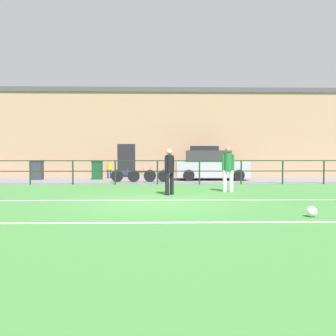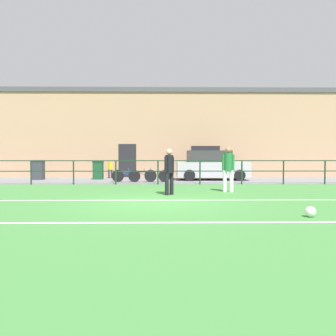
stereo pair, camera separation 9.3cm
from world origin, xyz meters
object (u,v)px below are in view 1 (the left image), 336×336
soccer_ball_match (312,212)px  trash_bin_1 (37,170)px  spectator_child (109,168)px  player_goalkeeper (169,169)px  bicycle_parked_1 (133,176)px  trash_bin_0 (97,170)px  parked_car_red (210,166)px  bicycle_parked_0 (149,176)px  player_striker (228,166)px

soccer_ball_match → trash_bin_1: (-10.29, 11.22, 0.45)m
spectator_child → player_goalkeeper: bearing=118.5°
bicycle_parked_1 → trash_bin_0: size_ratio=2.18×
soccer_ball_match → parked_car_red: (-0.57, 10.99, 0.67)m
trash_bin_0 → player_goalkeeper: bearing=-61.7°
bicycle_parked_0 → trash_bin_0: trash_bin_0 is taller
soccer_ball_match → trash_bin_1: bearing=132.5°
player_goalkeeper → bicycle_parked_1: (-1.70, 5.35, -0.56)m
parked_car_red → trash_bin_1: parked_car_red is taller
player_striker → trash_bin_1: (-9.47, 6.15, -0.39)m
soccer_ball_match → parked_car_red: 11.03m
bicycle_parked_0 → trash_bin_0: size_ratio=2.04×
trash_bin_1 → soccer_ball_match: bearing=-47.5°
trash_bin_1 → player_goalkeeper: bearing=-44.4°
player_striker → player_goalkeeper: bearing=-151.8°
soccer_ball_match → spectator_child: size_ratio=0.22×
bicycle_parked_0 → trash_bin_1: size_ratio=1.97×
player_goalkeeper → bicycle_parked_0: (-0.92, 5.35, -0.57)m
bicycle_parked_0 → parked_car_red: bearing=23.7°
player_goalkeeper → soccer_ball_match: (3.05, -4.14, -0.79)m
player_striker → trash_bin_0: bearing=139.9°
bicycle_parked_1 → player_goalkeeper: bearing=-72.3°
spectator_child → trash_bin_1: trash_bin_1 is taller
parked_car_red → trash_bin_0: bearing=176.2°
spectator_child → bicycle_parked_1: 3.33m
trash_bin_0 → trash_bin_1: (-3.31, -0.20, 0.02)m
bicycle_parked_0 → bicycle_parked_1: bicycle_parked_1 is taller
parked_car_red → trash_bin_0: parked_car_red is taller
player_goalkeeper → player_striker: (2.24, 0.92, 0.05)m
player_striker → soccer_ball_match: size_ratio=7.08×
player_goalkeeper → soccer_ball_match: size_ratio=6.71×
parked_car_red → trash_bin_1: size_ratio=3.60×
trash_bin_1 → bicycle_parked_1: bearing=-17.4°
spectator_child → parked_car_red: parked_car_red is taller
parked_car_red → trash_bin_1: (-9.72, 0.23, -0.22)m
player_goalkeeper → trash_bin_1: player_goalkeeper is taller
bicycle_parked_1 → trash_bin_1: size_ratio=2.10×
soccer_ball_match → trash_bin_1: trash_bin_1 is taller
player_striker → soccer_ball_match: player_striker is taller
bicycle_parked_1 → parked_car_red: bearing=19.7°
spectator_child → bicycle_parked_1: size_ratio=0.47×
player_striker → bicycle_parked_0: 5.47m
soccer_ball_match → trash_bin_1: 15.23m
spectator_child → bicycle_parked_1: bearing=126.6°
player_striker → bicycle_parked_0: size_ratio=0.78×
bicycle_parked_1 → bicycle_parked_0: bearing=0.0°
soccer_ball_match → bicycle_parked_0: bearing=112.7°
spectator_child → bicycle_parked_1: (1.68, -2.85, -0.29)m
player_goalkeeper → spectator_child: (-3.38, 8.20, -0.27)m
soccer_ball_match → parked_car_red: bearing=93.0°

